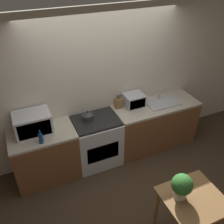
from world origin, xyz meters
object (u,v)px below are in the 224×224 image
(toaster_oven, at_px, (134,100))
(dining_table, at_px, (192,205))
(microwave, at_px, (33,123))
(stove_range, at_px, (97,141))
(kettle, at_px, (88,116))
(bottle, at_px, (41,138))

(toaster_oven, height_order, dining_table, toaster_oven)
(microwave, distance_m, toaster_oven, 1.75)
(toaster_oven, bearing_deg, microwave, -178.44)
(toaster_oven, distance_m, dining_table, 1.99)
(stove_range, xyz_separation_m, kettle, (-0.11, 0.06, 0.52))
(stove_range, distance_m, dining_table, 1.90)
(kettle, bearing_deg, bottle, -161.28)
(stove_range, distance_m, microwave, 1.15)
(stove_range, distance_m, kettle, 0.54)
(dining_table, bearing_deg, microwave, 129.13)
(kettle, bearing_deg, stove_range, -28.38)
(toaster_oven, relative_size, dining_table, 0.44)
(stove_range, distance_m, bottle, 1.08)
(microwave, bearing_deg, stove_range, -5.45)
(microwave, xyz_separation_m, bottle, (0.05, -0.30, -0.08))
(kettle, distance_m, dining_table, 2.01)
(kettle, distance_m, toaster_oven, 0.89)
(stove_range, height_order, toaster_oven, toaster_oven)
(bottle, relative_size, dining_table, 0.28)
(stove_range, bearing_deg, kettle, 151.62)
(bottle, xyz_separation_m, dining_table, (1.49, -1.59, -0.34))
(stove_range, relative_size, microwave, 1.66)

